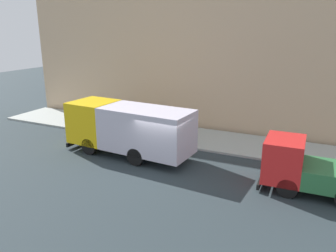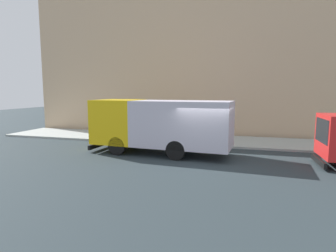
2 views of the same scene
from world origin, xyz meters
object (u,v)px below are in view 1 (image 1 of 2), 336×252
object	(u,v)px
small_flatbed_truck	(313,169)
pedestrian_walking	(121,112)
pedestrian_third	(109,112)
large_utility_truck	(128,127)
pedestrian_standing	(150,114)

from	to	relation	value
small_flatbed_truck	pedestrian_walking	world-z (taller)	small_flatbed_truck
pedestrian_walking	pedestrian_third	distance (m)	0.87
large_utility_truck	pedestrian_walking	bearing A→B (deg)	41.17
pedestrian_third	large_utility_truck	bearing A→B (deg)	94.87
pedestrian_standing	pedestrian_third	xyz separation A→B (m)	(-0.81, 2.93, 0.02)
large_utility_truck	small_flatbed_truck	distance (m)	9.52
pedestrian_walking	large_utility_truck	bearing A→B (deg)	-147.30
large_utility_truck	pedestrian_walking	world-z (taller)	large_utility_truck
large_utility_truck	small_flatbed_truck	xyz separation A→B (m)	(-0.39, -9.50, -0.54)
small_flatbed_truck	pedestrian_walking	xyz separation A→B (m)	(4.95, 12.96, -0.01)
large_utility_truck	small_flatbed_truck	bearing A→B (deg)	-88.50
pedestrian_standing	pedestrian_third	bearing A→B (deg)	-159.19
pedestrian_standing	large_utility_truck	bearing A→B (deg)	-69.81
small_flatbed_truck	large_utility_truck	bearing A→B (deg)	85.94
large_utility_truck	pedestrian_standing	distance (m)	5.17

